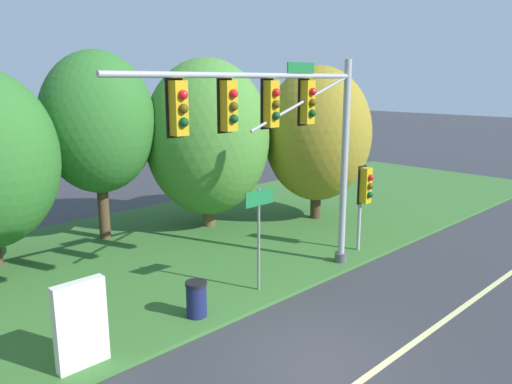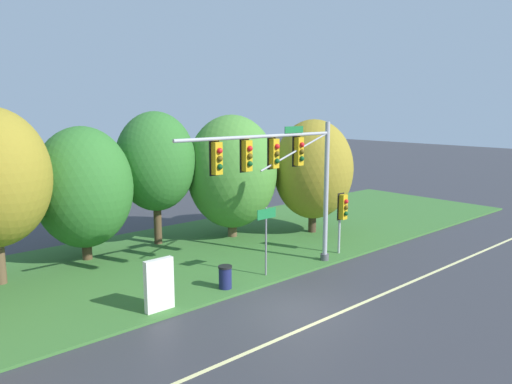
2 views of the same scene
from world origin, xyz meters
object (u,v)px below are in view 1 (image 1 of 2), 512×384
pedestrian_signal_near_kerb (365,190)px  route_sign_post (259,223)px  info_kiosk (81,325)px  tree_right_far (317,134)px  trash_bin (196,299)px  traffic_signal_mast (284,126)px  tree_tall_centre (207,138)px  tree_mid_verge (98,123)px

pedestrian_signal_near_kerb → route_sign_post: pedestrian_signal_near_kerb is taller
info_kiosk → tree_right_far: bearing=17.5°
tree_right_far → trash_bin: size_ratio=7.01×
info_kiosk → trash_bin: 3.16m
traffic_signal_mast → info_kiosk: 7.16m
info_kiosk → trash_bin: size_ratio=2.04×
route_sign_post → trash_bin: size_ratio=3.21×
tree_tall_centre → info_kiosk: tree_tall_centre is taller
pedestrian_signal_near_kerb → tree_mid_verge: tree_mid_verge is taller
info_kiosk → tree_tall_centre: bearing=36.5°
trash_bin → tree_mid_verge: bearing=78.9°
traffic_signal_mast → route_sign_post: (-0.69, 0.28, -2.68)m
tree_mid_verge → info_kiosk: tree_mid_verge is taller
tree_tall_centre → info_kiosk: 10.94m
tree_right_far → info_kiosk: size_ratio=3.43×
traffic_signal_mast → info_kiosk: bearing=179.4°
tree_mid_verge → tree_right_far: tree_mid_verge is taller
pedestrian_signal_near_kerb → trash_bin: bearing=179.1°
traffic_signal_mast → trash_bin: traffic_signal_mast is taller
info_kiosk → route_sign_post: bearing=2.3°
traffic_signal_mast → trash_bin: size_ratio=9.08×
route_sign_post → tree_right_far: bearing=27.6°
tree_mid_verge → trash_bin: (-1.50, -7.63, -3.91)m
pedestrian_signal_near_kerb → trash_bin: (-7.26, 0.11, -1.72)m
tree_right_far → trash_bin: 10.72m
traffic_signal_mast → trash_bin: 5.17m
traffic_signal_mast → info_kiosk: size_ratio=4.45×
tree_right_far → info_kiosk: tree_right_far is taller
tree_mid_verge → trash_bin: bearing=-101.1°
traffic_signal_mast → tree_mid_verge: tree_mid_verge is taller
tree_mid_verge → pedestrian_signal_near_kerb: bearing=-53.4°
route_sign_post → tree_tall_centre: tree_tall_centre is taller
pedestrian_signal_near_kerb → route_sign_post: 4.97m
traffic_signal_mast → info_kiosk: traffic_signal_mast is taller
tree_tall_centre → trash_bin: tree_tall_centre is taller
tree_right_far → traffic_signal_mast: bearing=-148.1°
traffic_signal_mast → tree_tall_centre: tree_tall_centre is taller
traffic_signal_mast → tree_mid_verge: (-1.48, 7.86, -0.31)m
traffic_signal_mast → pedestrian_signal_near_kerb: (4.27, 0.12, -2.49)m
tree_tall_centre → trash_bin: size_ratio=7.30×
traffic_signal_mast → tree_tall_centre: size_ratio=1.25×
pedestrian_signal_near_kerb → route_sign_post: (-4.96, 0.17, -0.19)m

